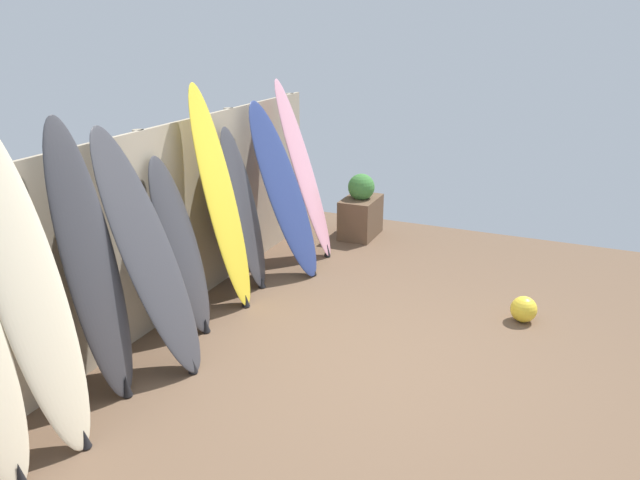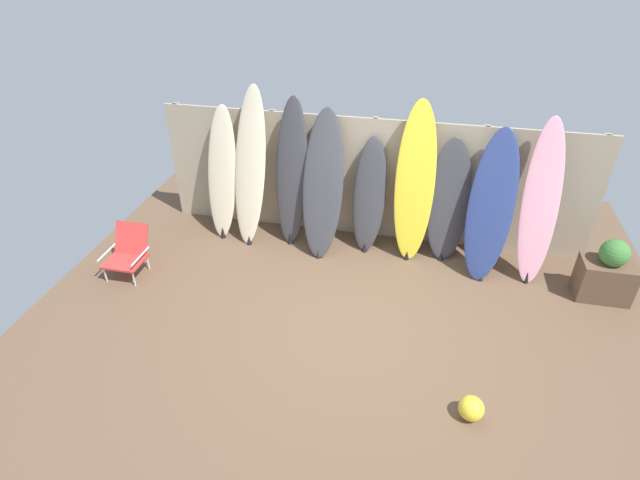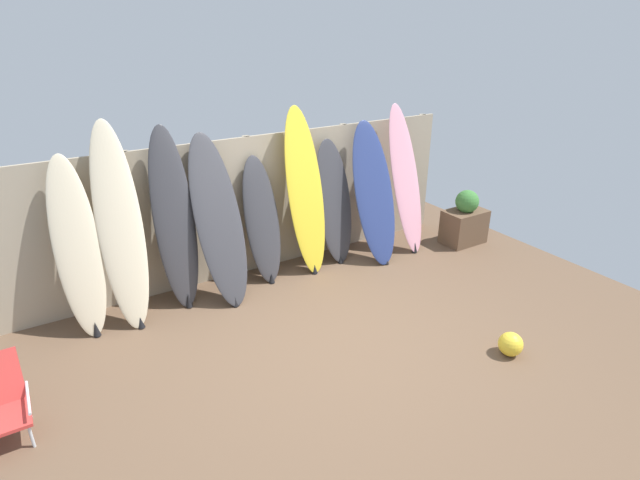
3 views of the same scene
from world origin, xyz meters
name	(u,v)px [view 1 (image 1 of 3)]	position (x,y,z in m)	size (l,w,h in m)	color
ground	(362,368)	(0.00, 0.00, 0.00)	(7.68, 7.68, 0.00)	brown
fence_back	(151,231)	(0.00, 2.01, 0.90)	(6.08, 0.11, 1.80)	tan
surfboard_cream_1	(29,291)	(-1.67, 1.61, 1.09)	(0.54, 0.71, 2.20)	beige
surfboard_charcoal_2	(91,266)	(-1.09, 1.67, 1.03)	(0.49, 0.48, 2.09)	#38383D
surfboard_charcoal_3	(149,255)	(-0.61, 1.54, 0.97)	(0.58, 0.81, 1.95)	#38383D
surfboard_charcoal_4	(181,248)	(0.01, 1.71, 0.79)	(0.46, 0.51, 1.60)	#38383D
surfboard_yellow_5	(221,201)	(0.61, 1.65, 1.06)	(0.57, 0.56, 2.15)	yellow
surfboard_charcoal_6	(244,210)	(1.08, 1.69, 0.83)	(0.62, 0.49, 1.68)	#38383D
surfboard_navy_7	(284,191)	(1.60, 1.49, 0.93)	(0.67, 0.87, 1.88)	navy
surfboard_pink_8	(304,171)	(2.18, 1.52, 1.01)	(0.48, 0.72, 2.05)	pink
planter_box	(361,210)	(3.05, 1.13, 0.35)	(0.63, 0.41, 0.83)	brown
beach_ball	(524,309)	(1.38, -1.10, 0.12)	(0.25, 0.25, 0.25)	yellow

